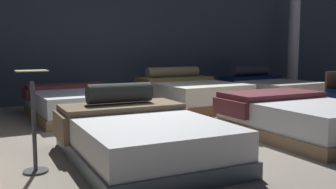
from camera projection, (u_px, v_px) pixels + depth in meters
ground_plane at (180, 128)px, 5.83m from camera, size 18.00×18.00×0.02m
showroom_back_wall at (104, 25)px, 8.67m from camera, size 18.00×0.06×3.50m
bed_1 at (141, 136)px, 4.15m from camera, size 1.59×2.21×0.77m
bed_2 at (300, 118)px, 5.23m from camera, size 1.62×2.13×0.55m
bed_5 at (77, 103)px, 6.76m from camera, size 1.60×2.12×0.52m
bed_6 at (190, 94)px, 7.78m from camera, size 1.74×2.14×0.81m
bed_7 at (269, 89)px, 8.92m from camera, size 1.73×2.07×0.80m
price_sign at (34, 134)px, 3.64m from camera, size 0.28×0.24×0.99m
support_pillar at (294, 29)px, 10.54m from camera, size 0.29×0.29×3.50m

